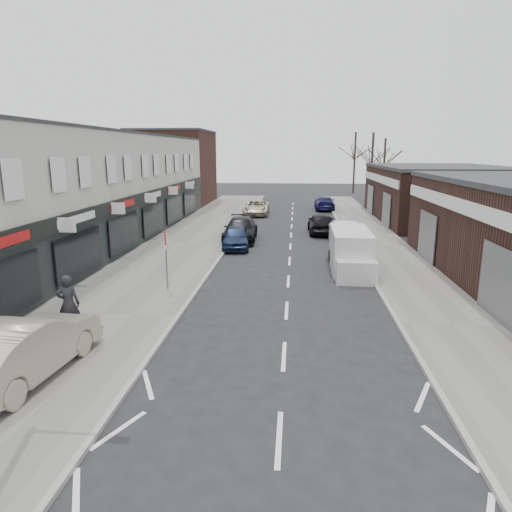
% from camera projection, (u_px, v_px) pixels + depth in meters
% --- Properties ---
extents(ground, '(160.00, 160.00, 0.00)m').
position_uv_depth(ground, '(275.00, 511.00, 7.72)').
color(ground, black).
rests_on(ground, ground).
extents(pavement_left, '(5.50, 64.00, 0.12)m').
position_uv_depth(pavement_left, '(186.00, 244.00, 29.63)').
color(pavement_left, slate).
rests_on(pavement_left, ground).
extents(pavement_right, '(3.50, 64.00, 0.12)m').
position_uv_depth(pavement_right, '(382.00, 247.00, 28.59)').
color(pavement_right, slate).
rests_on(pavement_right, ground).
extents(shop_terrace_left, '(8.00, 41.00, 7.10)m').
position_uv_depth(shop_terrace_left, '(63.00, 192.00, 26.97)').
color(shop_terrace_left, '#BBB8AB').
rests_on(shop_terrace_left, ground).
extents(brick_block_far, '(8.00, 10.00, 8.00)m').
position_uv_depth(brick_block_far, '(174.00, 168.00, 51.63)').
color(brick_block_far, '#46281E').
rests_on(brick_block_far, ground).
extents(right_unit_far, '(10.00, 16.00, 4.50)m').
position_uv_depth(right_unit_far, '(438.00, 195.00, 39.18)').
color(right_unit_far, '#341E17').
rests_on(right_unit_far, ground).
extents(tree_far_a, '(3.60, 3.60, 8.00)m').
position_uv_depth(tree_far_a, '(370.00, 203.00, 53.57)').
color(tree_far_a, '#382D26').
rests_on(tree_far_a, ground).
extents(tree_far_b, '(3.60, 3.60, 7.50)m').
position_uv_depth(tree_far_b, '(382.00, 198.00, 59.19)').
color(tree_far_b, '#382D26').
rests_on(tree_far_b, ground).
extents(tree_far_c, '(3.60, 3.60, 8.50)m').
position_uv_depth(tree_far_c, '(353.00, 193.00, 65.26)').
color(tree_far_c, '#382D26').
rests_on(tree_far_c, ground).
extents(warning_sign, '(0.12, 0.80, 2.70)m').
position_uv_depth(warning_sign, '(166.00, 242.00, 19.30)').
color(warning_sign, slate).
rests_on(warning_sign, pavement_left).
extents(white_van, '(1.95, 5.34, 2.07)m').
position_uv_depth(white_van, '(351.00, 252.00, 23.02)').
color(white_van, silver).
rests_on(white_van, ground).
extents(sedan_on_pavement, '(2.17, 5.08, 1.63)m').
position_uv_depth(sedan_on_pavement, '(25.00, 348.00, 11.90)').
color(sedan_on_pavement, '#AC9F8A').
rests_on(sedan_on_pavement, pavement_left).
extents(pedestrian, '(0.78, 0.59, 1.94)m').
position_uv_depth(pedestrian, '(68.00, 304.00, 14.84)').
color(pedestrian, black).
rests_on(pedestrian, pavement_left).
extents(parked_car_left_a, '(1.99, 4.18, 1.38)m').
position_uv_depth(parked_car_left_a, '(236.00, 237.00, 28.42)').
color(parked_car_left_a, '#152243').
rests_on(parked_car_left_a, ground).
extents(parked_car_left_b, '(2.28, 5.32, 1.53)m').
position_uv_depth(parked_car_left_b, '(241.00, 229.00, 30.82)').
color(parked_car_left_b, black).
rests_on(parked_car_left_b, ground).
extents(parked_car_left_c, '(2.37, 5.05, 1.40)m').
position_uv_depth(parked_car_left_c, '(256.00, 208.00, 43.20)').
color(parked_car_left_c, beige).
rests_on(parked_car_left_c, ground).
extents(parked_car_right_a, '(2.02, 4.72, 1.51)m').
position_uv_depth(parked_car_right_a, '(344.00, 232.00, 29.93)').
color(parked_car_right_a, silver).
rests_on(parked_car_right_a, ground).
extents(parked_car_right_b, '(1.97, 4.65, 1.57)m').
position_uv_depth(parked_car_right_b, '(321.00, 223.00, 33.44)').
color(parked_car_right_b, black).
rests_on(parked_car_right_b, ground).
extents(parked_car_right_c, '(1.98, 4.82, 1.40)m').
position_uv_depth(parked_car_right_c, '(324.00, 203.00, 46.81)').
color(parked_car_right_c, '#14133C').
rests_on(parked_car_right_c, ground).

